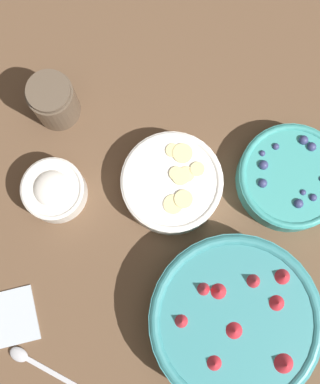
{
  "coord_description": "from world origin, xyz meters",
  "views": [
    {
      "loc": [
        0.02,
        0.11,
        0.91
      ],
      "look_at": [
        0.0,
        -0.04,
        0.04
      ],
      "focal_mm": 50.0,
      "sensor_mm": 36.0,
      "label": 1
    }
  ],
  "objects_px": {
    "bowl_strawberries": "(234,320)",
    "jar_chocolate": "(54,101)",
    "bowl_blueberries": "(291,178)",
    "bowl_bananas": "(172,183)",
    "bowl_cream": "(54,190)"
  },
  "relations": [
    {
      "from": "jar_chocolate",
      "to": "bowl_bananas",
      "type": "bearing_deg",
      "value": 137.73
    },
    {
      "from": "bowl_cream",
      "to": "jar_chocolate",
      "type": "bearing_deg",
      "value": -96.75
    },
    {
      "from": "bowl_strawberries",
      "to": "bowl_bananas",
      "type": "bearing_deg",
      "value": -74.17
    },
    {
      "from": "bowl_cream",
      "to": "bowl_bananas",
      "type": "bearing_deg",
      "value": 176.05
    },
    {
      "from": "bowl_bananas",
      "to": "bowl_cream",
      "type": "height_order",
      "value": "bowl_cream"
    },
    {
      "from": "bowl_strawberries",
      "to": "bowl_blueberries",
      "type": "height_order",
      "value": "bowl_strawberries"
    },
    {
      "from": "bowl_bananas",
      "to": "bowl_strawberries",
      "type": "bearing_deg",
      "value": 105.83
    },
    {
      "from": "bowl_strawberries",
      "to": "bowl_cream",
      "type": "xyz_separation_m",
      "value": [
        0.26,
        -0.25,
        -0.02
      ]
    },
    {
      "from": "bowl_strawberries",
      "to": "bowl_cream",
      "type": "relative_size",
      "value": 2.56
    },
    {
      "from": "bowl_strawberries",
      "to": "jar_chocolate",
      "type": "distance_m",
      "value": 0.47
    },
    {
      "from": "bowl_blueberries",
      "to": "bowl_cream",
      "type": "distance_m",
      "value": 0.4
    },
    {
      "from": "bowl_blueberries",
      "to": "jar_chocolate",
      "type": "bearing_deg",
      "value": -25.43
    },
    {
      "from": "bowl_strawberries",
      "to": "jar_chocolate",
      "type": "height_order",
      "value": "same"
    },
    {
      "from": "bowl_strawberries",
      "to": "jar_chocolate",
      "type": "xyz_separation_m",
      "value": [
        0.25,
        -0.4,
        -0.0
      ]
    },
    {
      "from": "bowl_bananas",
      "to": "bowl_cream",
      "type": "bearing_deg",
      "value": -3.95
    }
  ]
}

